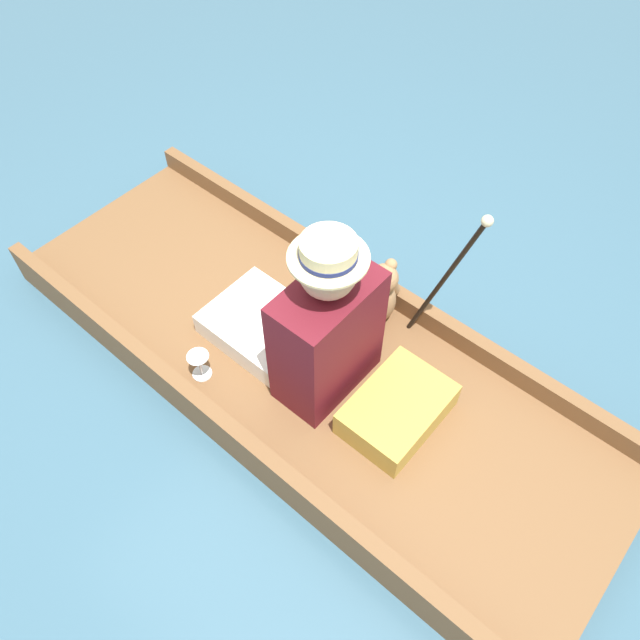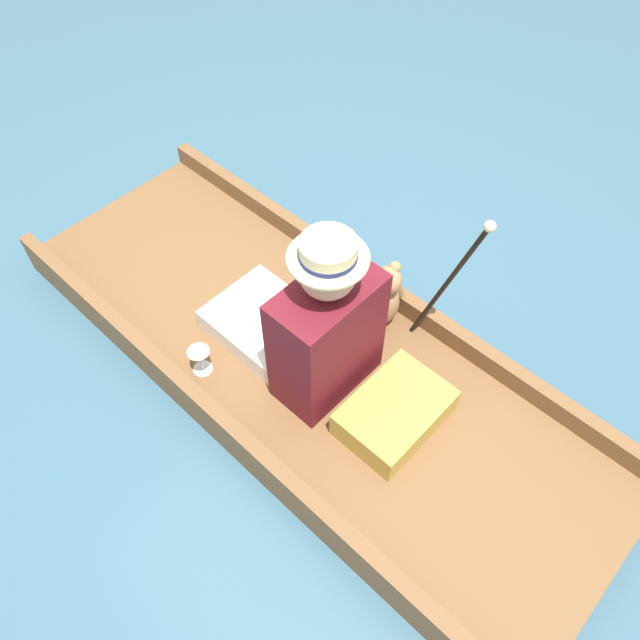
{
  "view_description": "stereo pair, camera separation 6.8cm",
  "coord_description": "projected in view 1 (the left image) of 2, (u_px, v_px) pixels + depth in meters",
  "views": [
    {
      "loc": [
        -1.14,
        -1.07,
        2.39
      ],
      "look_at": [
        -0.03,
        -0.12,
        0.5
      ],
      "focal_mm": 35.0,
      "sensor_mm": 36.0,
      "label": 1
    },
    {
      "loc": [
        -1.1,
        -1.12,
        2.39
      ],
      "look_at": [
        -0.03,
        -0.12,
        0.5
      ],
      "focal_mm": 35.0,
      "sensor_mm": 36.0,
      "label": 2
    }
  ],
  "objects": [
    {
      "name": "ground_plane",
      "position": [
        305.0,
        369.0,
        2.85
      ],
      "size": [
        16.0,
        16.0,
        0.0
      ],
      "primitive_type": "plane",
      "color": "#385B70"
    },
    {
      "name": "punt_boat",
      "position": [
        304.0,
        360.0,
        2.8
      ],
      "size": [
        1.05,
        2.9,
        0.22
      ],
      "color": "brown",
      "rests_on": "ground_plane"
    },
    {
      "name": "seat_cushion",
      "position": [
        397.0,
        409.0,
        2.51
      ],
      "size": [
        0.44,
        0.31,
        0.14
      ],
      "color": "#B7933D",
      "rests_on": "punt_boat"
    },
    {
      "name": "seated_person",
      "position": [
        312.0,
        327.0,
        2.48
      ],
      "size": [
        0.44,
        0.75,
        0.82
      ],
      "rotation": [
        0.0,
        0.0,
        0.16
      ],
      "color": "white",
      "rests_on": "punt_boat"
    },
    {
      "name": "teddy_bear",
      "position": [
        381.0,
        295.0,
        2.75
      ],
      "size": [
        0.25,
        0.15,
        0.35
      ],
      "color": "#9E754C",
      "rests_on": "punt_boat"
    },
    {
      "name": "wine_glass",
      "position": [
        199.0,
        361.0,
        2.61
      ],
      "size": [
        0.09,
        0.09,
        0.13
      ],
      "color": "silver",
      "rests_on": "punt_boat"
    },
    {
      "name": "walking_cane",
      "position": [
        451.0,
        271.0,
        2.42
      ],
      "size": [
        0.04,
        0.25,
        0.82
      ],
      "color": "black",
      "rests_on": "punt_boat"
    }
  ]
}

